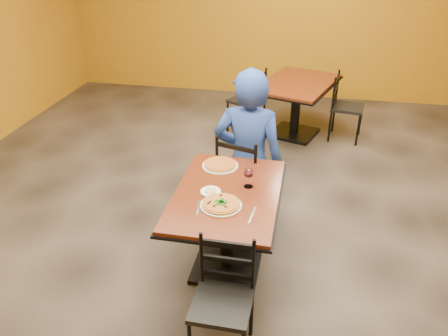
% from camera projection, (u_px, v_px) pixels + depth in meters
% --- Properties ---
extents(floor, '(7.00, 8.00, 0.01)m').
position_uv_depth(floor, '(237.00, 232.00, 4.26)').
color(floor, black).
rests_on(floor, ground).
extents(wall_back, '(7.00, 0.01, 3.00)m').
position_uv_depth(wall_back, '(281.00, 2.00, 6.99)').
color(wall_back, '#AB7C13').
rests_on(wall_back, ground).
extents(table_main, '(0.83, 1.23, 0.75)m').
position_uv_depth(table_main, '(227.00, 213.00, 3.57)').
color(table_main, '#662A10').
rests_on(table_main, floor).
extents(table_second, '(1.21, 1.48, 0.75)m').
position_uv_depth(table_second, '(297.00, 96.00, 5.98)').
color(table_second, '#662A10').
rests_on(table_second, floor).
extents(chair_main_near, '(0.38, 0.38, 0.85)m').
position_uv_depth(chair_main_near, '(222.00, 305.00, 2.88)').
color(chair_main_near, black).
rests_on(chair_main_near, floor).
extents(chair_main_far, '(0.52, 0.52, 0.92)m').
position_uv_depth(chair_main_far, '(244.00, 177.00, 4.26)').
color(chair_main_far, black).
rests_on(chair_main_far, floor).
extents(chair_second_left, '(0.54, 0.54, 0.89)m').
position_uv_depth(chair_second_left, '(246.00, 100.00, 6.15)').
color(chair_second_left, black).
rests_on(chair_second_left, floor).
extents(chair_second_right, '(0.46, 0.46, 0.89)m').
position_uv_depth(chair_second_right, '(348.00, 108.00, 5.92)').
color(chair_second_right, black).
rests_on(chair_second_right, floor).
extents(diner, '(0.71, 0.48, 1.47)m').
position_uv_depth(diner, '(249.00, 142.00, 4.31)').
color(diner, navy).
rests_on(diner, floor).
extents(plate_main, '(0.31, 0.31, 0.01)m').
position_uv_depth(plate_main, '(221.00, 205.00, 3.30)').
color(plate_main, white).
rests_on(plate_main, table_main).
extents(pizza_main, '(0.28, 0.28, 0.02)m').
position_uv_depth(pizza_main, '(221.00, 204.00, 3.29)').
color(pizza_main, maroon).
rests_on(pizza_main, plate_main).
extents(plate_far, '(0.31, 0.31, 0.01)m').
position_uv_depth(plate_far, '(220.00, 166.00, 3.84)').
color(plate_far, white).
rests_on(plate_far, table_main).
extents(pizza_far, '(0.28, 0.28, 0.02)m').
position_uv_depth(pizza_far, '(220.00, 164.00, 3.84)').
color(pizza_far, '#CD6B27').
rests_on(pizza_far, plate_far).
extents(side_plate, '(0.16, 0.16, 0.01)m').
position_uv_depth(side_plate, '(211.00, 191.00, 3.47)').
color(side_plate, white).
rests_on(side_plate, table_main).
extents(dip, '(0.09, 0.09, 0.01)m').
position_uv_depth(dip, '(211.00, 190.00, 3.47)').
color(dip, tan).
rests_on(dip, side_plate).
extents(wine_glass, '(0.08, 0.08, 0.18)m').
position_uv_depth(wine_glass, '(249.00, 177.00, 3.50)').
color(wine_glass, white).
rests_on(wine_glass, table_main).
extents(fork, '(0.05, 0.19, 0.00)m').
position_uv_depth(fork, '(198.00, 208.00, 3.28)').
color(fork, silver).
rests_on(fork, table_main).
extents(knife, '(0.03, 0.21, 0.00)m').
position_uv_depth(knife, '(252.00, 215.00, 3.20)').
color(knife, silver).
rests_on(knife, table_main).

